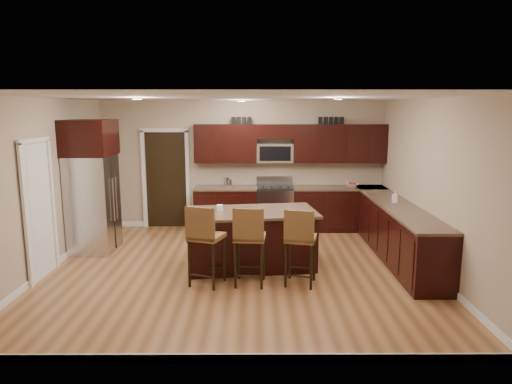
{
  "coord_description": "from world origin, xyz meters",
  "views": [
    {
      "loc": [
        0.26,
        -6.96,
        2.53
      ],
      "look_at": [
        0.28,
        0.4,
        1.19
      ],
      "focal_mm": 32.0,
      "sensor_mm": 36.0,
      "label": 1
    }
  ],
  "objects_px": {
    "range": "(275,208)",
    "stool_mid": "(249,237)",
    "stool_left": "(204,236)",
    "stool_right": "(300,238)",
    "refrigerator": "(92,185)",
    "island": "(251,240)"
  },
  "relations": [
    {
      "from": "range",
      "to": "stool_mid",
      "type": "distance_m",
      "value": 3.19
    },
    {
      "from": "range",
      "to": "stool_left",
      "type": "distance_m",
      "value": 3.35
    },
    {
      "from": "stool_right",
      "to": "refrigerator",
      "type": "distance_m",
      "value": 3.94
    },
    {
      "from": "stool_mid",
      "to": "island",
      "type": "bearing_deg",
      "value": 94.01
    },
    {
      "from": "island",
      "to": "stool_mid",
      "type": "xyz_separation_m",
      "value": [
        -0.02,
        -0.85,
        0.3
      ]
    },
    {
      "from": "range",
      "to": "island",
      "type": "relative_size",
      "value": 0.5
    },
    {
      "from": "stool_left",
      "to": "island",
      "type": "bearing_deg",
      "value": 71.87
    },
    {
      "from": "range",
      "to": "refrigerator",
      "type": "height_order",
      "value": "refrigerator"
    },
    {
      "from": "range",
      "to": "refrigerator",
      "type": "xyz_separation_m",
      "value": [
        -3.3,
        -1.45,
        0.74
      ]
    },
    {
      "from": "range",
      "to": "refrigerator",
      "type": "bearing_deg",
      "value": -156.26
    },
    {
      "from": "range",
      "to": "stool_right",
      "type": "relative_size",
      "value": 0.97
    },
    {
      "from": "refrigerator",
      "to": "stool_right",
      "type": "bearing_deg",
      "value": -25.54
    },
    {
      "from": "stool_left",
      "to": "refrigerator",
      "type": "distance_m",
      "value": 2.78
    },
    {
      "from": "stool_mid",
      "to": "stool_right",
      "type": "xyz_separation_m",
      "value": [
        0.72,
        0.0,
        -0.02
      ]
    },
    {
      "from": "stool_left",
      "to": "stool_right",
      "type": "relative_size",
      "value": 1.04
    },
    {
      "from": "island",
      "to": "stool_left",
      "type": "relative_size",
      "value": 1.85
    },
    {
      "from": "stool_left",
      "to": "refrigerator",
      "type": "height_order",
      "value": "refrigerator"
    },
    {
      "from": "island",
      "to": "stool_left",
      "type": "distance_m",
      "value": 1.12
    },
    {
      "from": "stool_mid",
      "to": "refrigerator",
      "type": "xyz_separation_m",
      "value": [
        -2.8,
        1.69,
        0.48
      ]
    },
    {
      "from": "stool_mid",
      "to": "refrigerator",
      "type": "bearing_deg",
      "value": 154.24
    },
    {
      "from": "range",
      "to": "stool_mid",
      "type": "relative_size",
      "value": 0.95
    },
    {
      "from": "stool_left",
      "to": "stool_mid",
      "type": "height_order",
      "value": "stool_left"
    }
  ]
}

